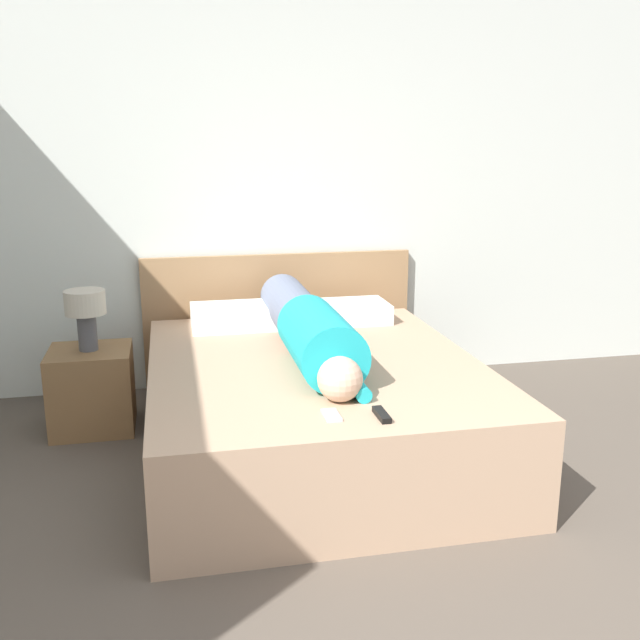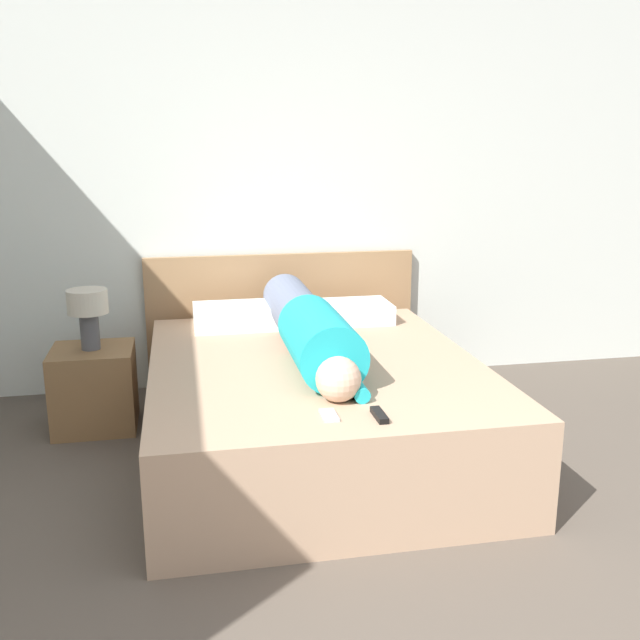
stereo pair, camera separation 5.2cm
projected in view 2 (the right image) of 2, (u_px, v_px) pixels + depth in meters
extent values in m
cube|color=silver|center=(310.00, 187.00, 4.66)|extent=(6.10, 0.06, 2.60)
cube|color=tan|center=(314.00, 406.00, 3.72)|extent=(1.66, 2.03, 0.50)
cube|color=#A37A51|center=(282.00, 319.00, 4.77)|extent=(1.78, 0.04, 0.88)
cube|color=brown|center=(95.00, 388.00, 4.05)|extent=(0.45, 0.43, 0.46)
cylinder|color=#4C4C51|center=(90.00, 331.00, 3.96)|extent=(0.10, 0.10, 0.21)
cylinder|color=beige|center=(87.00, 301.00, 3.92)|extent=(0.22, 0.22, 0.13)
sphere|color=#DBB293|center=(338.00, 379.00, 3.06)|extent=(0.20, 0.20, 0.20)
cylinder|color=#1EADB7|center=(320.00, 341.00, 3.43)|extent=(0.31, 0.69, 0.31)
cylinder|color=slate|center=(295.00, 310.00, 4.15)|extent=(0.28, 0.82, 0.28)
cylinder|color=#1EADB7|center=(357.00, 388.00, 3.14)|extent=(0.07, 0.22, 0.07)
cube|color=white|center=(236.00, 316.00, 4.30)|extent=(0.51, 0.35, 0.13)
cube|color=white|center=(351.00, 312.00, 4.43)|extent=(0.48, 0.35, 0.12)
cube|color=black|center=(379.00, 415.00, 2.89)|extent=(0.04, 0.15, 0.02)
cube|color=#B2B7BC|center=(329.00, 415.00, 2.91)|extent=(0.06, 0.13, 0.01)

